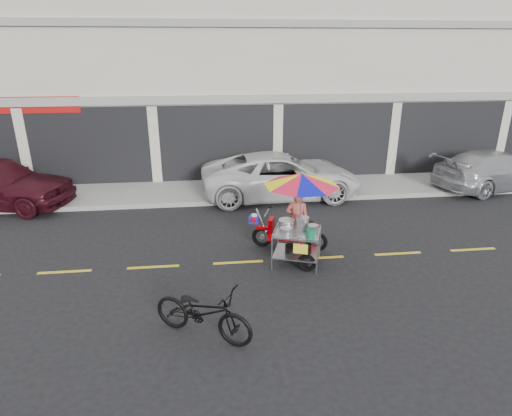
{
  "coord_description": "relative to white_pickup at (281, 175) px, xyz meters",
  "views": [
    {
      "loc": [
        -2.63,
        -9.11,
        4.83
      ],
      "look_at": [
        -1.5,
        0.6,
        1.15
      ],
      "focal_mm": 30.0,
      "sensor_mm": 36.0,
      "label": 1
    }
  ],
  "objects": [
    {
      "name": "silver_pickup",
      "position": [
        7.84,
        0.02,
        -0.06
      ],
      "size": [
        5.08,
        3.05,
        1.38
      ],
      "primitive_type": "imported",
      "rotation": [
        0.0,
        0.0,
        1.82
      ],
      "color": "#B5B6BD",
      "rests_on": "ground"
    },
    {
      "name": "food_vendor_rig",
      "position": [
        -0.4,
        -4.58,
        0.66
      ],
      "size": [
        2.22,
        2.27,
        2.26
      ],
      "rotation": [
        0.0,
        0.0,
        -0.33
      ],
      "color": "black",
      "rests_on": "ground"
    },
    {
      "name": "sidewalk",
      "position": [
        0.15,
        0.82,
        -0.68
      ],
      "size": [
        45.0,
        3.0,
        0.15
      ],
      "primitive_type": "cube",
      "color": "gray",
      "rests_on": "ground"
    },
    {
      "name": "white_pickup",
      "position": [
        0.0,
        0.0,
        0.0
      ],
      "size": [
        5.47,
        2.63,
        1.5
      ],
      "primitive_type": "imported",
      "rotation": [
        0.0,
        0.0,
        1.6
      ],
      "color": "silver",
      "rests_on": "ground"
    },
    {
      "name": "shophouse_block",
      "position": [
        2.97,
        5.91,
        3.48
      ],
      "size": [
        36.0,
        8.11,
        10.4
      ],
      "color": "beige",
      "rests_on": "ground"
    },
    {
      "name": "ground",
      "position": [
        0.15,
        -4.68,
        -0.75
      ],
      "size": [
        90.0,
        90.0,
        0.0
      ],
      "primitive_type": "plane",
      "color": "black"
    },
    {
      "name": "near_bicycle",
      "position": [
        -2.67,
        -7.39,
        -0.25
      ],
      "size": [
        1.99,
        1.55,
        1.01
      ],
      "primitive_type": "imported",
      "rotation": [
        0.0,
        0.0,
        1.04
      ],
      "color": "black",
      "rests_on": "ground"
    },
    {
      "name": "centerline",
      "position": [
        0.15,
        -4.68,
        -0.75
      ],
      "size": [
        42.0,
        0.1,
        0.01
      ],
      "primitive_type": "cube",
      "color": "gold",
      "rests_on": "ground"
    }
  ]
}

